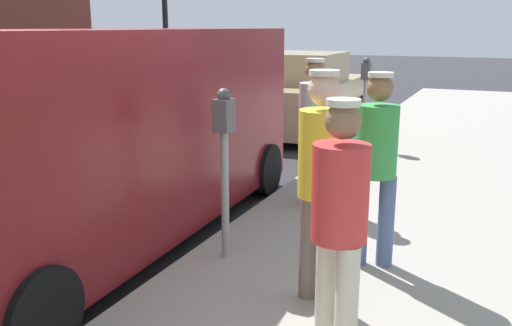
# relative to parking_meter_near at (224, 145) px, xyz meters

# --- Properties ---
(ground_plane) EXTENTS (80.00, 80.00, 0.00)m
(ground_plane) POSITION_rel_parking_meter_near_xyz_m (-1.35, -0.79, -1.18)
(ground_plane) COLOR #2D2D33
(parking_meter_near) EXTENTS (0.14, 0.18, 1.52)m
(parking_meter_near) POSITION_rel_parking_meter_near_xyz_m (0.00, 0.00, 0.00)
(parking_meter_near) COLOR gray
(parking_meter_near) RESTS_ON sidewalk_slab
(parking_meter_far) EXTENTS (0.14, 0.18, 1.52)m
(parking_meter_far) POSITION_rel_parking_meter_near_xyz_m (0.00, 5.22, 0.00)
(parking_meter_far) COLOR gray
(parking_meter_far) RESTS_ON sidewalk_slab
(pedestrian_in_yellow) EXTENTS (0.34, 0.34, 1.74)m
(pedestrian_in_yellow) POSITION_rel_parking_meter_near_xyz_m (1.03, -0.47, -0.03)
(pedestrian_in_yellow) COLOR #726656
(pedestrian_in_yellow) RESTS_ON sidewalk_slab
(pedestrian_in_green) EXTENTS (0.35, 0.34, 1.67)m
(pedestrian_in_green) POSITION_rel_parking_meter_near_xyz_m (1.24, 0.36, -0.08)
(pedestrian_in_green) COLOR #4C608C
(pedestrian_in_green) RESTS_ON sidewalk_slab
(pedestrian_in_red) EXTENTS (0.34, 0.34, 1.63)m
(pedestrian_in_red) POSITION_rel_parking_meter_near_xyz_m (1.34, -1.10, -0.10)
(pedestrian_in_red) COLOR beige
(pedestrian_in_red) RESTS_ON sidewalk_slab
(pedestrian_in_gray) EXTENTS (0.34, 0.36, 1.68)m
(pedestrian_in_gray) POSITION_rel_parking_meter_near_xyz_m (0.23, 1.75, -0.07)
(pedestrian_in_gray) COLOR beige
(pedestrian_in_gray) RESTS_ON sidewalk_slab
(parked_van) EXTENTS (2.27, 5.26, 2.15)m
(parked_van) POSITION_rel_parking_meter_near_xyz_m (-1.50, 0.28, -0.03)
(parked_van) COLOR maroon
(parked_van) RESTS_ON ground
(parked_sedan_ahead) EXTENTS (2.04, 4.44, 1.65)m
(parked_sedan_ahead) POSITION_rel_parking_meter_near_xyz_m (-1.75, 6.99, -0.43)
(parked_sedan_ahead) COLOR tan
(parked_sedan_ahead) RESTS_ON ground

